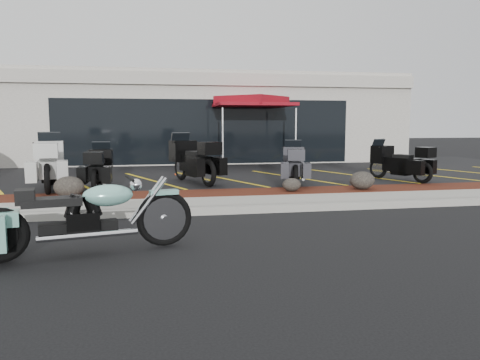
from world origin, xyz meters
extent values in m
plane|color=black|center=(0.00, 0.00, 0.00)|extent=(90.00, 90.00, 0.00)
cube|color=gray|center=(0.00, 0.90, 0.07)|extent=(24.00, 0.25, 0.15)
cube|color=gray|center=(0.00, 1.60, 0.07)|extent=(24.00, 1.20, 0.15)
cube|color=black|center=(0.00, 2.80, 0.08)|extent=(24.00, 1.20, 0.16)
cube|color=black|center=(0.00, 8.20, 0.07)|extent=(26.00, 9.60, 0.15)
cube|color=#9C958C|center=(0.00, 14.50, 2.00)|extent=(18.00, 8.00, 4.00)
cube|color=black|center=(0.00, 10.52, 1.50)|extent=(12.00, 0.06, 2.60)
cube|color=#9C958C|center=(0.00, 10.49, 3.60)|extent=(18.00, 0.30, 0.50)
ellipsoid|color=black|center=(-4.07, 2.68, 0.40)|extent=(0.68, 0.57, 0.48)
ellipsoid|color=black|center=(1.22, 2.65, 0.33)|extent=(0.47, 0.39, 0.33)
ellipsoid|color=black|center=(3.10, 2.66, 0.39)|extent=(0.65, 0.54, 0.46)
cone|color=#D73B07|center=(-1.26, 7.10, 0.35)|extent=(0.39, 0.39, 0.40)
cylinder|color=silver|center=(0.37, 8.23, 1.28)|extent=(0.06, 0.06, 2.25)
cylinder|color=silver|center=(3.11, 8.31, 1.28)|extent=(0.06, 0.06, 2.25)
cylinder|color=silver|center=(0.30, 10.98, 1.28)|extent=(0.06, 0.06, 2.25)
cylinder|color=silver|center=(3.04, 11.05, 1.28)|extent=(0.06, 0.06, 2.25)
cube|color=maroon|center=(1.71, 9.64, 2.55)|extent=(3.01, 3.01, 0.12)
cube|color=maroon|center=(1.71, 9.64, 2.72)|extent=(3.05, 3.05, 0.34)
camera|label=1|loc=(-2.19, -8.44, 1.85)|focal=35.00mm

